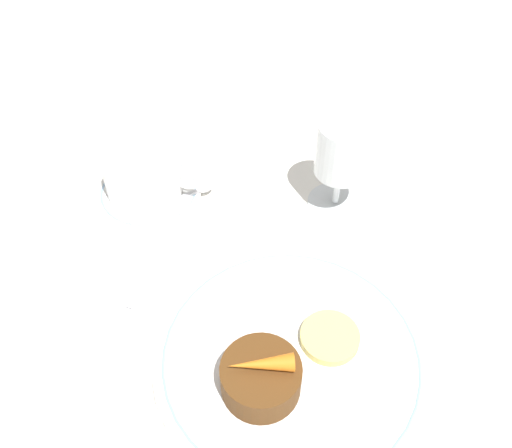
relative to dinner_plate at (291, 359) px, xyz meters
name	(u,v)px	position (x,y,z in m)	size (l,w,h in m)	color
ground_plane	(309,326)	(0.01, 0.05, -0.01)	(3.00, 3.00, 0.00)	white
dinner_plate	(291,359)	(0.00, 0.00, 0.00)	(0.28, 0.28, 0.01)	white
saucer	(149,193)	(-0.22, 0.19, 0.00)	(0.13, 0.13, 0.01)	white
coffee_cup	(143,171)	(-0.22, 0.19, 0.04)	(0.12, 0.09, 0.06)	white
spoon	(182,198)	(-0.17, 0.18, 0.00)	(0.09, 0.09, 0.00)	silver
wine_glass	(343,154)	(0.01, 0.23, 0.07)	(0.07, 0.07, 0.13)	silver
fork	(121,320)	(-0.18, 0.01, -0.01)	(0.03, 0.17, 0.01)	silver
dessert_cake	(261,378)	(-0.02, -0.04, 0.02)	(0.08, 0.08, 0.04)	#563314
carrot_garnish	(261,364)	(-0.02, -0.04, 0.05)	(0.06, 0.03, 0.02)	orange
pineapple_slice	(330,337)	(0.03, 0.03, 0.01)	(0.06, 0.06, 0.01)	#EFE075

